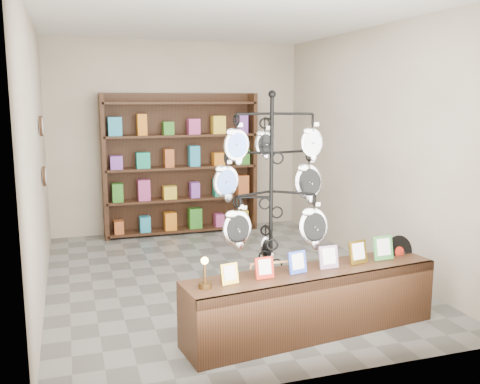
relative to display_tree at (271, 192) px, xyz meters
name	(u,v)px	position (x,y,z in m)	size (l,w,h in m)	color
ground	(222,277)	(-0.08, 1.40, -1.27)	(5.00, 5.00, 0.00)	slate
room_envelope	(221,122)	(-0.08, 1.40, 0.58)	(5.00, 5.00, 5.00)	beige
display_tree	(271,192)	(0.00, 0.00, 0.00)	(1.12, 1.04, 2.19)	black
front_shelf	(312,301)	(0.27, -0.36, -0.97)	(2.46, 0.79, 0.85)	black
back_shelving	(181,169)	(-0.08, 3.69, -0.24)	(2.42, 0.36, 2.20)	black
wall_clocks	(43,151)	(-2.05, 2.20, 0.23)	(0.03, 0.24, 0.84)	black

